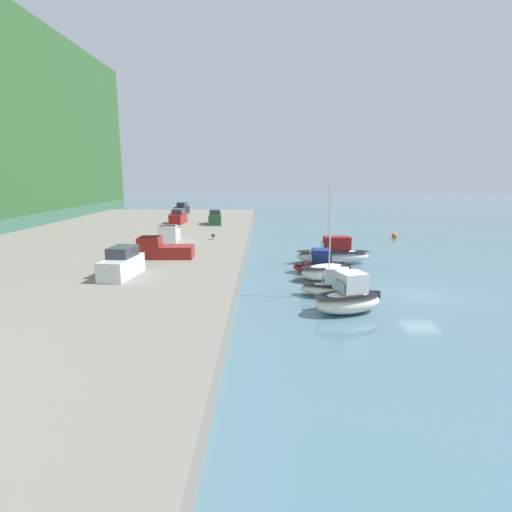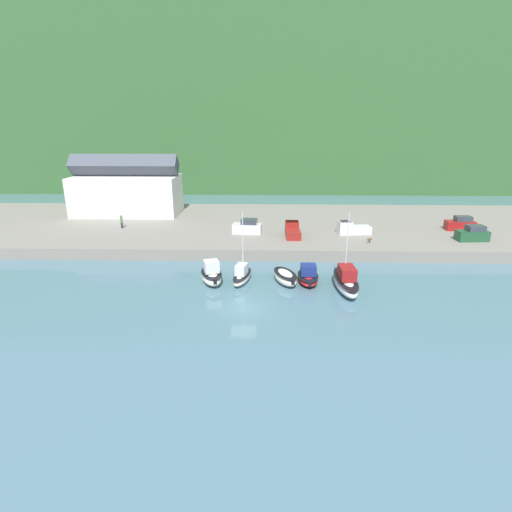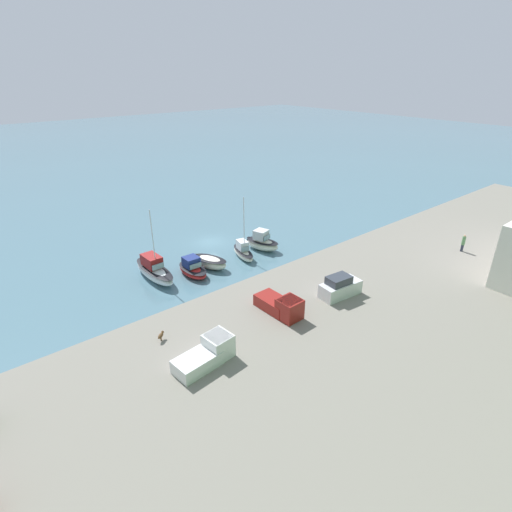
{
  "view_description": "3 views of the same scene",
  "coord_description": "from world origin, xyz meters",
  "px_view_note": "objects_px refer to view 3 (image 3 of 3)",
  "views": [
    {
      "loc": [
        -28.53,
        11.87,
        8.77
      ],
      "look_at": [
        3.0,
        12.39,
        2.32
      ],
      "focal_mm": 28.0,
      "sensor_mm": 36.0,
      "label": 1
    },
    {
      "loc": [
        2.15,
        -34.88,
        17.08
      ],
      "look_at": [
        0.91,
        12.38,
        1.2
      ],
      "focal_mm": 28.0,
      "sensor_mm": 36.0,
      "label": 2
    },
    {
      "loc": [
        26.96,
        42.97,
        21.7
      ],
      "look_at": [
        1.04,
        11.14,
        2.27
      ],
      "focal_mm": 28.0,
      "sensor_mm": 36.0,
      "label": 3
    }
  ],
  "objects_px": {
    "pickup_truck_0": "(208,353)",
    "dog_on_quay": "(161,335)",
    "moored_boat_3": "(193,269)",
    "moored_boat_4": "(154,270)",
    "moored_boat_1": "(243,251)",
    "parked_car_1": "(340,287)",
    "moored_boat_2": "(210,262)",
    "pickup_truck_1": "(282,306)",
    "moored_boat_0": "(262,243)",
    "person_on_quay": "(463,243)"
  },
  "relations": [
    {
      "from": "pickup_truck_0",
      "to": "dog_on_quay",
      "type": "xyz_separation_m",
      "value": [
        1.57,
        -4.68,
        -0.36
      ]
    },
    {
      "from": "moored_boat_3",
      "to": "pickup_truck_0",
      "type": "distance_m",
      "value": 17.36
    },
    {
      "from": "moored_boat_4",
      "to": "pickup_truck_0",
      "type": "height_order",
      "value": "moored_boat_4"
    },
    {
      "from": "moored_boat_3",
      "to": "moored_boat_1",
      "type": "bearing_deg",
      "value": -179.62
    },
    {
      "from": "moored_boat_4",
      "to": "parked_car_1",
      "type": "bearing_deg",
      "value": 121.05
    },
    {
      "from": "moored_boat_2",
      "to": "moored_boat_3",
      "type": "relative_size",
      "value": 1.07
    },
    {
      "from": "pickup_truck_0",
      "to": "pickup_truck_1",
      "type": "xyz_separation_m",
      "value": [
        -8.69,
        -1.35,
        0.0
      ]
    },
    {
      "from": "moored_boat_2",
      "to": "dog_on_quay",
      "type": "height_order",
      "value": "dog_on_quay"
    },
    {
      "from": "moored_boat_1",
      "to": "moored_boat_4",
      "type": "bearing_deg",
      "value": 3.93
    },
    {
      "from": "pickup_truck_0",
      "to": "parked_car_1",
      "type": "bearing_deg",
      "value": 84.51
    },
    {
      "from": "moored_boat_0",
      "to": "pickup_truck_0",
      "type": "bearing_deg",
      "value": 22.79
    },
    {
      "from": "moored_boat_2",
      "to": "moored_boat_3",
      "type": "bearing_deg",
      "value": -14.09
    },
    {
      "from": "parked_car_1",
      "to": "person_on_quay",
      "type": "bearing_deg",
      "value": 88.57
    },
    {
      "from": "moored_boat_3",
      "to": "dog_on_quay",
      "type": "distance_m",
      "value": 14.3
    },
    {
      "from": "moored_boat_0",
      "to": "parked_car_1",
      "type": "distance_m",
      "value": 16.1
    },
    {
      "from": "moored_boat_4",
      "to": "person_on_quay",
      "type": "xyz_separation_m",
      "value": [
        -30.86,
        19.81,
        1.6
      ]
    },
    {
      "from": "moored_boat_0",
      "to": "person_on_quay",
      "type": "relative_size",
      "value": 2.37
    },
    {
      "from": "parked_car_1",
      "to": "pickup_truck_0",
      "type": "height_order",
      "value": "parked_car_1"
    },
    {
      "from": "moored_boat_4",
      "to": "person_on_quay",
      "type": "bearing_deg",
      "value": 145.21
    },
    {
      "from": "moored_boat_4",
      "to": "dog_on_quay",
      "type": "relative_size",
      "value": 10.14
    },
    {
      "from": "pickup_truck_0",
      "to": "moored_boat_2",
      "type": "bearing_deg",
      "value": 140.68
    },
    {
      "from": "moored_boat_1",
      "to": "moored_boat_2",
      "type": "height_order",
      "value": "moored_boat_1"
    },
    {
      "from": "pickup_truck_0",
      "to": "person_on_quay",
      "type": "relative_size",
      "value": 2.29
    },
    {
      "from": "moored_boat_0",
      "to": "person_on_quay",
      "type": "height_order",
      "value": "person_on_quay"
    },
    {
      "from": "moored_boat_4",
      "to": "pickup_truck_0",
      "type": "xyz_separation_m",
      "value": [
        3.95,
        17.4,
        1.32
      ]
    },
    {
      "from": "pickup_truck_0",
      "to": "pickup_truck_1",
      "type": "bearing_deg",
      "value": 92.83
    },
    {
      "from": "person_on_quay",
      "to": "parked_car_1",
      "type": "bearing_deg",
      "value": -7.42
    },
    {
      "from": "parked_car_1",
      "to": "pickup_truck_0",
      "type": "relative_size",
      "value": 0.89
    },
    {
      "from": "moored_boat_3",
      "to": "pickup_truck_1",
      "type": "bearing_deg",
      "value": 93.72
    },
    {
      "from": "moored_boat_3",
      "to": "parked_car_1",
      "type": "relative_size",
      "value": 1.07
    },
    {
      "from": "moored_boat_0",
      "to": "person_on_quay",
      "type": "xyz_separation_m",
      "value": [
        -16.3,
        18.24,
        1.64
      ]
    },
    {
      "from": "moored_boat_1",
      "to": "pickup_truck_1",
      "type": "relative_size",
      "value": 1.67
    },
    {
      "from": "parked_car_1",
      "to": "dog_on_quay",
      "type": "bearing_deg",
      "value": -99.17
    },
    {
      "from": "moored_boat_4",
      "to": "parked_car_1",
      "type": "distance_m",
      "value": 20.66
    },
    {
      "from": "moored_boat_4",
      "to": "moored_boat_2",
      "type": "bearing_deg",
      "value": 162.87
    },
    {
      "from": "moored_boat_0",
      "to": "person_on_quay",
      "type": "distance_m",
      "value": 24.52
    },
    {
      "from": "moored_boat_0",
      "to": "pickup_truck_1",
      "type": "xyz_separation_m",
      "value": [
        9.83,
        14.48,
        1.36
      ]
    },
    {
      "from": "parked_car_1",
      "to": "dog_on_quay",
      "type": "relative_size",
      "value": 5.3
    },
    {
      "from": "moored_boat_4",
      "to": "pickup_truck_1",
      "type": "height_order",
      "value": "moored_boat_4"
    },
    {
      "from": "moored_boat_0",
      "to": "moored_boat_3",
      "type": "xyz_separation_m",
      "value": [
        10.76,
        0.38,
        -0.21
      ]
    },
    {
      "from": "moored_boat_0",
      "to": "pickup_truck_0",
      "type": "height_order",
      "value": "pickup_truck_0"
    },
    {
      "from": "pickup_truck_0",
      "to": "person_on_quay",
      "type": "distance_m",
      "value": 34.9
    },
    {
      "from": "moored_boat_1",
      "to": "moored_boat_3",
      "type": "height_order",
      "value": "moored_boat_1"
    },
    {
      "from": "moored_boat_1",
      "to": "moored_boat_0",
      "type": "bearing_deg",
      "value": -160.93
    },
    {
      "from": "moored_boat_1",
      "to": "dog_on_quay",
      "type": "relative_size",
      "value": 9.7
    },
    {
      "from": "moored_boat_1",
      "to": "moored_boat_3",
      "type": "bearing_deg",
      "value": 13.99
    },
    {
      "from": "moored_boat_0",
      "to": "pickup_truck_0",
      "type": "relative_size",
      "value": 1.04
    },
    {
      "from": "moored_boat_1",
      "to": "parked_car_1",
      "type": "relative_size",
      "value": 1.83
    },
    {
      "from": "dog_on_quay",
      "to": "pickup_truck_1",
      "type": "bearing_deg",
      "value": 35.98
    },
    {
      "from": "moored_boat_0",
      "to": "person_on_quay",
      "type": "bearing_deg",
      "value": 114.05
    }
  ]
}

